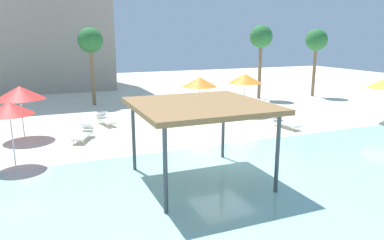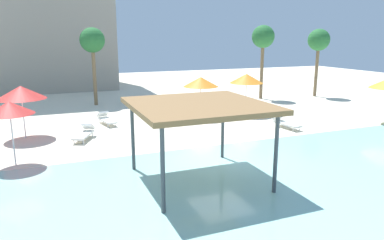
{
  "view_description": "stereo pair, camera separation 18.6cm",
  "coord_description": "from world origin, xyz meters",
  "px_view_note": "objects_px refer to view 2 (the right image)",
  "views": [
    {
      "loc": [
        -7.11,
        -13.71,
        5.24
      ],
      "look_at": [
        -0.61,
        2.0,
        1.3
      ],
      "focal_mm": 33.64,
      "sensor_mm": 36.0,
      "label": 1
    },
    {
      "loc": [
        -6.94,
        -13.78,
        5.24
      ],
      "look_at": [
        -0.61,
        2.0,
        1.3
      ],
      "focal_mm": 33.64,
      "sensor_mm": 36.0,
      "label": 2
    }
  ],
  "objects_px": {
    "palm_tree_3": "(319,41)",
    "palm_tree_1": "(92,42)",
    "lounge_chair_0": "(84,133)",
    "beach_umbrella_orange_6": "(246,79)",
    "beach_umbrella_orange_2": "(201,82)",
    "lounge_chair_1": "(285,122)",
    "beach_umbrella_red_4": "(21,92)",
    "palm_tree_0": "(263,38)",
    "shade_pavilion": "(199,108)",
    "lounge_chair_2": "(106,119)",
    "beach_umbrella_red_0": "(9,108)"
  },
  "relations": [
    {
      "from": "palm_tree_3",
      "to": "palm_tree_1",
      "type": "bearing_deg",
      "value": 171.0
    },
    {
      "from": "lounge_chair_0",
      "to": "beach_umbrella_orange_6",
      "type": "bearing_deg",
      "value": 127.22
    },
    {
      "from": "beach_umbrella_orange_2",
      "to": "lounge_chair_1",
      "type": "xyz_separation_m",
      "value": [
        3.5,
        -4.51,
        -2.04
      ]
    },
    {
      "from": "beach_umbrella_red_4",
      "to": "lounge_chair_0",
      "type": "bearing_deg",
      "value": -27.67
    },
    {
      "from": "beach_umbrella_red_4",
      "to": "lounge_chair_1",
      "type": "relative_size",
      "value": 1.41
    },
    {
      "from": "lounge_chair_0",
      "to": "lounge_chair_1",
      "type": "bearing_deg",
      "value": 105.31
    },
    {
      "from": "palm_tree_0",
      "to": "beach_umbrella_orange_2",
      "type": "bearing_deg",
      "value": -147.73
    },
    {
      "from": "shade_pavilion",
      "to": "lounge_chair_1",
      "type": "height_order",
      "value": "shade_pavilion"
    },
    {
      "from": "lounge_chair_2",
      "to": "palm_tree_1",
      "type": "bearing_deg",
      "value": 165.92
    },
    {
      "from": "lounge_chair_0",
      "to": "palm_tree_1",
      "type": "height_order",
      "value": "palm_tree_1"
    },
    {
      "from": "lounge_chair_2",
      "to": "palm_tree_0",
      "type": "relative_size",
      "value": 0.32
    },
    {
      "from": "beach_umbrella_red_0",
      "to": "palm_tree_0",
      "type": "xyz_separation_m",
      "value": [
        18.63,
        10.46,
        2.69
      ]
    },
    {
      "from": "beach_umbrella_red_0",
      "to": "palm_tree_0",
      "type": "relative_size",
      "value": 0.43
    },
    {
      "from": "lounge_chair_1",
      "to": "lounge_chair_2",
      "type": "xyz_separation_m",
      "value": [
        -9.66,
        4.84,
        0.0
      ]
    },
    {
      "from": "beach_umbrella_orange_2",
      "to": "beach_umbrella_orange_6",
      "type": "bearing_deg",
      "value": -3.25
    },
    {
      "from": "palm_tree_1",
      "to": "palm_tree_3",
      "type": "relative_size",
      "value": 1.0
    },
    {
      "from": "beach_umbrella_red_0",
      "to": "palm_tree_1",
      "type": "bearing_deg",
      "value": 68.81
    },
    {
      "from": "beach_umbrella_red_4",
      "to": "palm_tree_0",
      "type": "xyz_separation_m",
      "value": [
        18.44,
        6.02,
        2.69
      ]
    },
    {
      "from": "beach_umbrella_red_4",
      "to": "palm_tree_3",
      "type": "xyz_separation_m",
      "value": [
        23.66,
        5.27,
        2.43
      ]
    },
    {
      "from": "beach_umbrella_red_0",
      "to": "beach_umbrella_orange_6",
      "type": "distance_m",
      "value": 15.13
    },
    {
      "from": "beach_umbrella_red_4",
      "to": "lounge_chair_2",
      "type": "xyz_separation_m",
      "value": [
        4.48,
        1.43,
        -2.09
      ]
    },
    {
      "from": "beach_umbrella_orange_2",
      "to": "beach_umbrella_orange_6",
      "type": "relative_size",
      "value": 0.96
    },
    {
      "from": "palm_tree_1",
      "to": "beach_umbrella_orange_6",
      "type": "bearing_deg",
      "value": -38.58
    },
    {
      "from": "beach_umbrella_red_0",
      "to": "palm_tree_3",
      "type": "relative_size",
      "value": 0.45
    },
    {
      "from": "lounge_chair_1",
      "to": "beach_umbrella_red_0",
      "type": "bearing_deg",
      "value": -93.51
    },
    {
      "from": "beach_umbrella_orange_6",
      "to": "shade_pavilion",
      "type": "bearing_deg",
      "value": -128.1
    },
    {
      "from": "beach_umbrella_red_4",
      "to": "palm_tree_3",
      "type": "bearing_deg",
      "value": 12.55
    },
    {
      "from": "palm_tree_0",
      "to": "palm_tree_3",
      "type": "bearing_deg",
      "value": -8.22
    },
    {
      "from": "shade_pavilion",
      "to": "palm_tree_0",
      "type": "relative_size",
      "value": 0.75
    },
    {
      "from": "palm_tree_1",
      "to": "beach_umbrella_red_4",
      "type": "bearing_deg",
      "value": -119.79
    },
    {
      "from": "shade_pavilion",
      "to": "beach_umbrella_orange_6",
      "type": "height_order",
      "value": "shade_pavilion"
    },
    {
      "from": "beach_umbrella_red_0",
      "to": "lounge_chair_2",
      "type": "height_order",
      "value": "beach_umbrella_red_0"
    },
    {
      "from": "beach_umbrella_orange_2",
      "to": "shade_pavilion",
      "type": "bearing_deg",
      "value": -113.63
    },
    {
      "from": "shade_pavilion",
      "to": "lounge_chair_2",
      "type": "bearing_deg",
      "value": 99.8
    },
    {
      "from": "lounge_chair_0",
      "to": "palm_tree_3",
      "type": "xyz_separation_m",
      "value": [
        20.76,
        6.79,
        4.53
      ]
    },
    {
      "from": "shade_pavilion",
      "to": "palm_tree_3",
      "type": "height_order",
      "value": "palm_tree_3"
    },
    {
      "from": "beach_umbrella_red_4",
      "to": "shade_pavilion",
      "type": "bearing_deg",
      "value": -54.84
    },
    {
      "from": "beach_umbrella_red_4",
      "to": "palm_tree_3",
      "type": "distance_m",
      "value": 24.36
    },
    {
      "from": "palm_tree_1",
      "to": "lounge_chair_0",
      "type": "bearing_deg",
      "value": -100.61
    },
    {
      "from": "beach_umbrella_red_0",
      "to": "beach_umbrella_red_4",
      "type": "bearing_deg",
      "value": 87.51
    },
    {
      "from": "lounge_chair_2",
      "to": "shade_pavilion",
      "type": "bearing_deg",
      "value": -2.21
    },
    {
      "from": "palm_tree_0",
      "to": "shade_pavilion",
      "type": "bearing_deg",
      "value": -129.21
    },
    {
      "from": "lounge_chair_2",
      "to": "palm_tree_1",
      "type": "distance_m",
      "value": 8.21
    },
    {
      "from": "beach_umbrella_red_4",
      "to": "lounge_chair_0",
      "type": "distance_m",
      "value": 3.88
    },
    {
      "from": "lounge_chair_2",
      "to": "palm_tree_3",
      "type": "distance_m",
      "value": 20.07
    },
    {
      "from": "beach_umbrella_orange_2",
      "to": "beach_umbrella_red_0",
      "type": "bearing_deg",
      "value": -152.94
    },
    {
      "from": "beach_umbrella_red_4",
      "to": "palm_tree_3",
      "type": "height_order",
      "value": "palm_tree_3"
    },
    {
      "from": "palm_tree_0",
      "to": "palm_tree_3",
      "type": "xyz_separation_m",
      "value": [
        5.22,
        -0.75,
        -0.26
      ]
    },
    {
      "from": "palm_tree_1",
      "to": "lounge_chair_2",
      "type": "bearing_deg",
      "value": -92.08
    },
    {
      "from": "lounge_chair_0",
      "to": "lounge_chair_2",
      "type": "xyz_separation_m",
      "value": [
        1.59,
        2.95,
        0.0
      ]
    }
  ]
}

